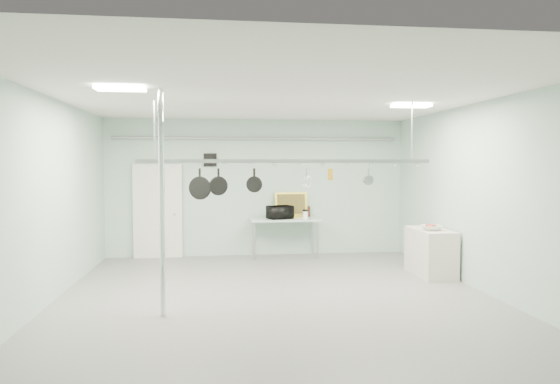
{
  "coord_description": "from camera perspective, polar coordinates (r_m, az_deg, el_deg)",
  "views": [
    {
      "loc": [
        -0.9,
        -7.72,
        2.15
      ],
      "look_at": [
        0.17,
        1.0,
        1.66
      ],
      "focal_mm": 32.0,
      "sensor_mm": 36.0,
      "label": 1
    }
  ],
  "objects": [
    {
      "name": "prep_table",
      "position": [
        11.5,
        0.55,
        -3.39
      ],
      "size": [
        1.6,
        0.7,
        0.91
      ],
      "color": "silver",
      "rests_on": "floor"
    },
    {
      "name": "right_wall",
      "position": [
        8.9,
        22.59,
        -0.6
      ],
      "size": [
        0.02,
        8.0,
        3.2
      ],
      "primitive_type": "cube",
      "color": "#A8CABC",
      "rests_on": "floor"
    },
    {
      "name": "skillet_mid",
      "position": [
        8.03,
        -7.05,
        1.15
      ],
      "size": [
        0.31,
        0.14,
        0.43
      ],
      "primitive_type": null,
      "rotation": [
        0.0,
        0.0,
        0.27
      ],
      "color": "black",
      "rests_on": "pot_rack"
    },
    {
      "name": "painting_large",
      "position": [
        11.78,
        1.28,
        -1.46
      ],
      "size": [
        0.79,
        0.19,
        0.58
      ],
      "primitive_type": "cube",
      "rotation": [
        -0.14,
        0.0,
        0.07
      ],
      "color": "gold",
      "rests_on": "prep_table"
    },
    {
      "name": "back_wall",
      "position": [
        11.76,
        -2.59,
        0.51
      ],
      "size": [
        7.0,
        0.02,
        3.2
      ],
      "primitive_type": "cube",
      "color": "#A8CABC",
      "rests_on": "floor"
    },
    {
      "name": "whisk",
      "position": [
        8.15,
        3.09,
        1.6
      ],
      "size": [
        0.24,
        0.24,
        0.32
      ],
      "primitive_type": null,
      "rotation": [
        0.0,
        0.0,
        -0.32
      ],
      "color": "silver",
      "rests_on": "pot_rack"
    },
    {
      "name": "door",
      "position": [
        11.8,
        -13.79,
        -2.25
      ],
      "size": [
        1.1,
        0.1,
        2.2
      ],
      "primitive_type": "cube",
      "color": "silver",
      "rests_on": "floor"
    },
    {
      "name": "grater",
      "position": [
        8.23,
        5.77,
        2.01
      ],
      "size": [
        0.08,
        0.04,
        0.21
      ],
      "primitive_type": null,
      "rotation": [
        0.0,
        0.0,
        -0.29
      ],
      "color": "yellow",
      "rests_on": "pot_rack"
    },
    {
      "name": "fruit_cluster",
      "position": [
        9.88,
        16.92,
        -3.71
      ],
      "size": [
        0.24,
        0.24,
        0.09
      ],
      "primitive_type": null,
      "color": "#A6130F",
      "rests_on": "fruit_bowl"
    },
    {
      "name": "skillet_right",
      "position": [
        8.04,
        -2.97,
        1.42
      ],
      "size": [
        0.27,
        0.13,
        0.37
      ],
      "primitive_type": null,
      "rotation": [
        0.0,
        0.0,
        -0.28
      ],
      "color": "black",
      "rests_on": "pot_rack"
    },
    {
      "name": "microwave",
      "position": [
        11.36,
        0.0,
        -2.34
      ],
      "size": [
        0.64,
        0.53,
        0.3
      ],
      "primitive_type": "imported",
      "rotation": [
        0.0,
        0.0,
        3.49
      ],
      "color": "black",
      "rests_on": "prep_table"
    },
    {
      "name": "saucepan",
      "position": [
        8.39,
        10.06,
        1.7
      ],
      "size": [
        0.17,
        0.12,
        0.29
      ],
      "primitive_type": null,
      "rotation": [
        0.0,
        0.0,
        -0.13
      ],
      "color": "silver",
      "rests_on": "pot_rack"
    },
    {
      "name": "chrome_pole",
      "position": [
        7.19,
        -13.35,
        -1.28
      ],
      "size": [
        0.08,
        0.08,
        3.2
      ],
      "primitive_type": "cylinder",
      "color": "silver",
      "rests_on": "floor"
    },
    {
      "name": "floor",
      "position": [
        8.07,
        -0.33,
        -12.27
      ],
      "size": [
        8.0,
        8.0,
        0.0
      ],
      "primitive_type": "plane",
      "color": "gray",
      "rests_on": "ground"
    },
    {
      "name": "light_panel_right",
      "position": [
        9.01,
        14.76,
        9.52
      ],
      "size": [
        0.65,
        0.3,
        0.05
      ],
      "primitive_type": "cube",
      "color": "white",
      "rests_on": "ceiling"
    },
    {
      "name": "coffee_canister",
      "position": [
        11.35,
        2.9,
        -2.66
      ],
      "size": [
        0.15,
        0.15,
        0.18
      ],
      "primitive_type": "cylinder",
      "rotation": [
        0.0,
        0.0,
        -0.39
      ],
      "color": "white",
      "rests_on": "prep_table"
    },
    {
      "name": "side_cabinet",
      "position": [
        10.12,
        16.82,
        -6.61
      ],
      "size": [
        0.6,
        1.2,
        0.9
      ],
      "primitive_type": "cube",
      "color": "beige",
      "rests_on": "floor"
    },
    {
      "name": "skillet_left",
      "position": [
        8.03,
        -9.15,
        0.92
      ],
      "size": [
        0.37,
        0.17,
        0.49
      ],
      "primitive_type": null,
      "rotation": [
        0.0,
        0.0,
        -0.31
      ],
      "color": "black",
      "rests_on": "pot_rack"
    },
    {
      "name": "light_panel_left",
      "position": [
        7.11,
        -17.78,
        11.2
      ],
      "size": [
        0.65,
        0.3,
        0.05
      ],
      "primitive_type": "cube",
      "color": "white",
      "rests_on": "ceiling"
    },
    {
      "name": "fruit_bowl",
      "position": [
        9.88,
        16.92,
        -3.94
      ],
      "size": [
        0.41,
        0.41,
        0.09
      ],
      "primitive_type": "imported",
      "rotation": [
        0.0,
        0.0,
        -0.06
      ],
      "color": "silver",
      "rests_on": "side_cabinet"
    },
    {
      "name": "ceiling",
      "position": [
        7.84,
        -0.34,
        10.81
      ],
      "size": [
        7.0,
        8.0,
        0.02
      ],
      "primitive_type": "cube",
      "color": "silver",
      "rests_on": "back_wall"
    },
    {
      "name": "wall_vent",
      "position": [
        11.69,
        -7.99,
        3.65
      ],
      "size": [
        0.3,
        0.04,
        0.3
      ],
      "primitive_type": "cube",
      "color": "black",
      "rests_on": "back_wall"
    },
    {
      "name": "conduit_pipe",
      "position": [
        11.67,
        -2.57,
        6.14
      ],
      "size": [
        6.6,
        0.07,
        0.07
      ],
      "primitive_type": "cylinder",
      "rotation": [
        0.0,
        1.57,
        0.0
      ],
      "color": "gray",
      "rests_on": "back_wall"
    },
    {
      "name": "painting_small",
      "position": [
        11.84,
        2.74,
        -2.24
      ],
      "size": [
        0.3,
        0.08,
        0.25
      ],
      "primitive_type": "cube",
      "rotation": [
        -0.17,
        0.0,
        0.0
      ],
      "color": "#321911",
      "rests_on": "prep_table"
    },
    {
      "name": "pot_rack",
      "position": [
        8.1,
        0.83,
        3.75
      ],
      "size": [
        4.8,
        0.06,
        1.0
      ],
      "color": "#B7B7BC",
      "rests_on": "ceiling"
    }
  ]
}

